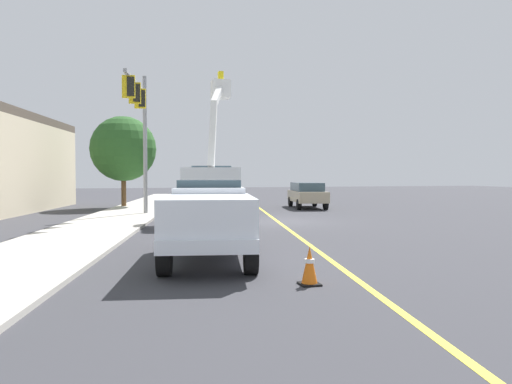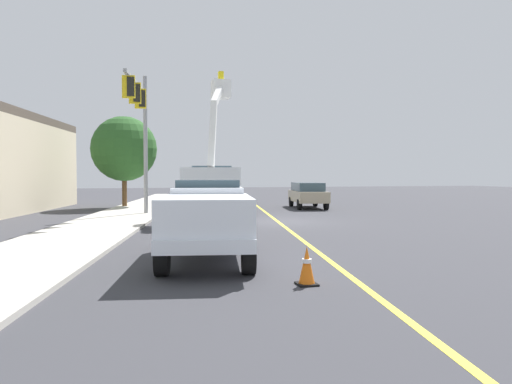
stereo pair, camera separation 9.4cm
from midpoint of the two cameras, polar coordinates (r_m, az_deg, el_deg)
ground at (r=22.15m, az=2.79°, el=-3.62°), size 120.00×120.00×0.00m
sidewalk_far_side at (r=22.47m, az=-17.21°, el=-3.48°), size 59.76×13.58×0.12m
lane_centre_stripe at (r=22.15m, az=2.79°, el=-3.61°), size 49.32×8.51×0.01m
utility_bucket_truck at (r=23.18m, az=-5.30°, el=0.64°), size 8.50×3.84×7.44m
service_pickup_truck at (r=12.14m, az=-5.75°, el=-3.05°), size 5.87×3.01×2.06m
passing_minivan at (r=31.32m, az=6.40°, el=-0.17°), size 5.05×2.68×1.69m
traffic_cone_leading at (r=9.52m, az=6.49°, el=-8.93°), size 0.40×0.40×0.79m
traffic_cone_mid_front at (r=26.57m, az=-1.19°, el=-1.80°), size 0.40×0.40×0.82m
traffic_signal_mast at (r=24.70m, az=-13.81°, el=9.04°), size 5.69×1.21×7.57m
street_tree_right at (r=32.58m, az=-15.70°, el=5.08°), size 4.33×4.33×6.12m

